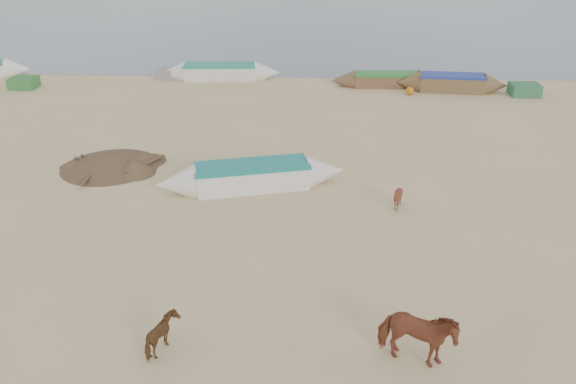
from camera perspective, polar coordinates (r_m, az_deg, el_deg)
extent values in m
plane|color=tan|center=(14.21, -0.72, -10.69)|extent=(140.00, 140.00, 0.00)
imported|color=brown|center=(12.27, 12.92, -14.12)|extent=(1.82, 1.23, 1.41)
imported|color=#5E2C1D|center=(18.45, 11.07, -0.57)|extent=(0.98, 0.95, 0.83)
imported|color=brown|center=(12.72, -12.55, -14.07)|extent=(0.82, 0.92, 0.84)
cone|color=brown|center=(22.44, -17.65, 3.07)|extent=(4.78, 4.78, 0.50)
cube|color=#316D32|center=(35.36, -25.26, 10.01)|extent=(1.40, 1.20, 0.60)
sphere|color=#C06712|center=(31.46, 12.27, 10.01)|extent=(0.44, 0.44, 0.44)
cube|color=gray|center=(34.90, -12.04, 11.66)|extent=(1.20, 1.10, 0.56)
cube|color=#2D6543|center=(33.17, 22.89, 9.56)|extent=(1.50, 1.20, 0.64)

